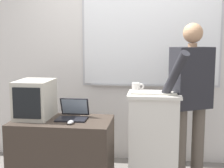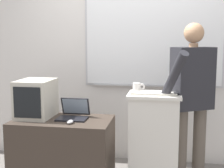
{
  "view_description": "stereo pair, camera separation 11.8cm",
  "coord_description": "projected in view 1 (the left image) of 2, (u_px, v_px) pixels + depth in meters",
  "views": [
    {
      "loc": [
        0.31,
        -2.6,
        1.52
      ],
      "look_at": [
        -0.08,
        0.43,
        1.09
      ],
      "focal_mm": 50.0,
      "sensor_mm": 36.0,
      "label": 1
    },
    {
      "loc": [
        0.42,
        -2.58,
        1.52
      ],
      "look_at": [
        -0.08,
        0.43,
        1.09
      ],
      "focal_mm": 50.0,
      "sensor_mm": 36.0,
      "label": 2
    }
  ],
  "objects": [
    {
      "name": "laptop",
      "position": [
        73.0,
        113.0,
        3.2
      ],
      "size": [
        0.3,
        0.28,
        0.2
      ],
      "color": "black",
      "rests_on": "side_desk"
    },
    {
      "name": "wireless_keyboard",
      "position": [
        154.0,
        93.0,
        3.06
      ],
      "size": [
        0.44,
        0.14,
        0.02
      ],
      "color": "beige",
      "rests_on": "lectern_podium"
    },
    {
      "name": "side_desk",
      "position": [
        63.0,
        154.0,
        3.21
      ],
      "size": [
        1.0,
        0.58,
        0.72
      ],
      "color": "#382D26",
      "rests_on": "ground_plane"
    },
    {
      "name": "crt_monitor",
      "position": [
        35.0,
        99.0,
        3.22
      ],
      "size": [
        0.34,
        0.44,
        0.39
      ],
      "color": "#BCB7A8",
      "rests_on": "side_desk"
    },
    {
      "name": "computer_mouse_by_laptop",
      "position": [
        70.0,
        122.0,
        3.0
      ],
      "size": [
        0.06,
        0.1,
        0.03
      ],
      "color": "#BCBCC1",
      "rests_on": "side_desk"
    },
    {
      "name": "back_wall",
      "position": [
        128.0,
        44.0,
        3.89
      ],
      "size": [
        6.4,
        0.17,
        2.94
      ],
      "color": "silver",
      "rests_on": "ground_plane"
    },
    {
      "name": "lectern_podium",
      "position": [
        153.0,
        141.0,
        3.19
      ],
      "size": [
        0.52,
        0.42,
        0.99
      ],
      "color": "beige",
      "rests_on": "ground_plane"
    },
    {
      "name": "person_presenter",
      "position": [
        191.0,
        94.0,
        3.17
      ],
      "size": [
        0.58,
        0.69,
        1.69
      ],
      "rotation": [
        0.0,
        0.0,
        0.5
      ],
      "color": "brown",
      "rests_on": "ground_plane"
    },
    {
      "name": "coffee_mug",
      "position": [
        136.0,
        87.0,
        3.27
      ],
      "size": [
        0.13,
        0.08,
        0.08
      ],
      "color": "silver",
      "rests_on": "lectern_podium"
    },
    {
      "name": "computer_mouse_by_keyboard",
      "position": [
        176.0,
        93.0,
        3.05
      ],
      "size": [
        0.06,
        0.1,
        0.03
      ],
      "color": "black",
      "rests_on": "lectern_podium"
    }
  ]
}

